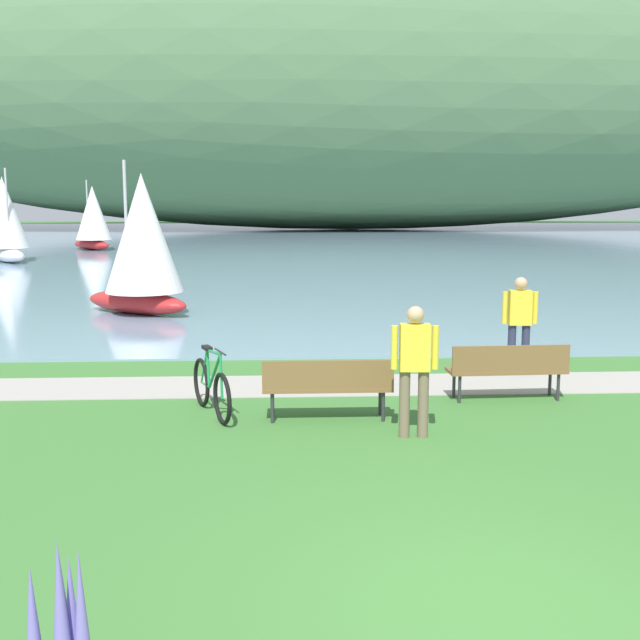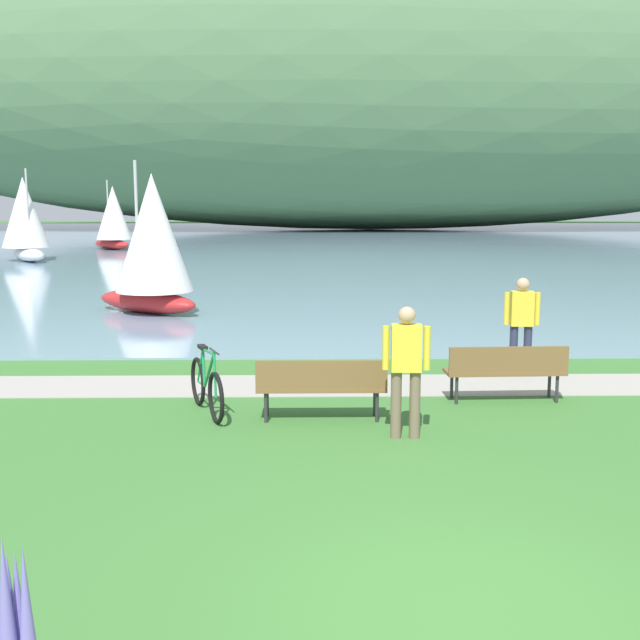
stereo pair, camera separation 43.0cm
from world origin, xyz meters
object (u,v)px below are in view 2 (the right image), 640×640
bicycle_leaning_near_bench (207,387)px  sailboat_nearest_to_shore (152,242)px  person_at_shoreline (522,320)px  sailboat_toward_hillside (25,218)px  sailboat_mid_bay (113,217)px  park_bench_near_camera (506,368)px  park_bench_further_along (321,384)px  person_on_the_grass (406,364)px

bicycle_leaning_near_bench → sailboat_nearest_to_shore: sailboat_nearest_to_shore is taller
person_at_shoreline → sailboat_toward_hillside: sailboat_toward_hillside is taller
sailboat_mid_bay → sailboat_toward_hillside: sailboat_toward_hillside is taller
park_bench_near_camera → park_bench_further_along: bearing=-161.2°
sailboat_mid_bay → park_bench_near_camera: bearing=-67.7°
park_bench_further_along → sailboat_mid_bay: 37.80m
bicycle_leaning_near_bench → person_on_the_grass: person_on_the_grass is taller
sailboat_toward_hillside → person_at_shoreline: bearing=-55.3°
park_bench_near_camera → bicycle_leaning_near_bench: (-4.43, -0.59, -0.12)m
park_bench_further_along → bicycle_leaning_near_bench: bicycle_leaning_near_bench is taller
sailboat_nearest_to_shore → sailboat_mid_bay: 26.95m
person_on_the_grass → sailboat_nearest_to_shore: (-5.29, 10.85, 0.94)m
bicycle_leaning_near_bench → sailboat_mid_bay: sailboat_mid_bay is taller
park_bench_near_camera → sailboat_toward_hillside: size_ratio=0.41×
person_on_the_grass → sailboat_nearest_to_shore: 12.11m
bicycle_leaning_near_bench → sailboat_nearest_to_shore: bearing=105.1°
sailboat_nearest_to_shore → sailboat_mid_bay: size_ratio=0.99×
sailboat_mid_bay → sailboat_nearest_to_shore: bearing=-74.3°
sailboat_nearest_to_shore → sailboat_toward_hillside: size_ratio=0.91×
person_on_the_grass → sailboat_nearest_to_shore: sailboat_nearest_to_shore is taller
park_bench_further_along → sailboat_toward_hillside: sailboat_toward_hillside is taller
bicycle_leaning_near_bench → sailboat_mid_bay: (-9.91, 35.60, 1.55)m
park_bench_further_along → person_on_the_grass: (1.06, -0.82, 0.46)m
person_on_the_grass → sailboat_toward_hillside: size_ratio=0.39×
bicycle_leaning_near_bench → person_at_shoreline: (5.13, 2.35, 0.58)m
park_bench_further_along → sailboat_toward_hillside: size_ratio=0.41×
park_bench_further_along → sailboat_mid_bay: sailboat_mid_bay is taller
park_bench_near_camera → sailboat_toward_hillside: sailboat_toward_hillside is taller
person_at_shoreline → sailboat_nearest_to_shore: bearing=136.6°
park_bench_further_along → park_bench_near_camera: bearing=18.8°
park_bench_further_along → bicycle_leaning_near_bench: 1.68m
sailboat_toward_hillside → bicycle_leaning_near_bench: bearing=-66.1°
park_bench_further_along → person_on_the_grass: 1.42m
person_at_shoreline → person_on_the_grass: (-2.44, -3.54, 0.00)m
park_bench_further_along → bicycle_leaning_near_bench: bearing=167.4°
park_bench_near_camera → sailboat_nearest_to_shore: sailboat_nearest_to_shore is taller
park_bench_near_camera → sailboat_nearest_to_shore: 11.56m
sailboat_mid_bay → person_on_the_grass: bearing=-71.1°
park_bench_further_along → sailboat_mid_bay: bearing=107.8°
bicycle_leaning_near_bench → sailboat_nearest_to_shore: 10.12m
bicycle_leaning_near_bench → sailboat_nearest_to_shore: size_ratio=0.42×
bicycle_leaning_near_bench → person_on_the_grass: bearing=-23.8°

